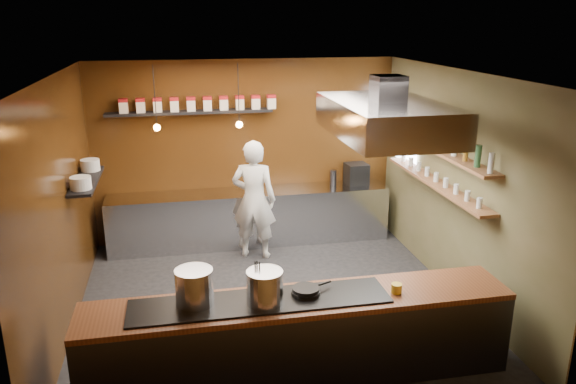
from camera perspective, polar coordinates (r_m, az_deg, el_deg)
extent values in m
plane|color=black|center=(7.59, -1.51, -11.27)|extent=(5.00, 5.00, 0.00)
plane|color=#321909|center=(9.38, -4.22, 4.17)|extent=(5.00, 0.00, 5.00)
plane|color=#321909|center=(7.04, -22.10, -1.63)|extent=(0.00, 5.00, 5.00)
plane|color=brown|center=(7.79, 16.81, 0.70)|extent=(0.00, 5.00, 5.00)
plane|color=silver|center=(6.69, -1.72, 11.89)|extent=(5.00, 5.00, 0.00)
plane|color=white|center=(9.17, 11.84, 6.09)|extent=(0.00, 1.00, 1.00)
cube|color=silver|center=(9.37, -3.83, -2.55)|extent=(4.60, 0.65, 0.90)
cube|color=#38383D|center=(6.02, 1.17, -14.87)|extent=(4.40, 0.70, 0.86)
cube|color=brown|center=(5.79, 1.19, -11.01)|extent=(4.40, 0.72, 0.06)
cube|color=black|center=(5.70, -2.80, -11.03)|extent=(2.60, 0.55, 0.02)
cube|color=black|center=(9.04, -9.93, 7.98)|extent=(2.60, 0.26, 0.04)
cube|color=black|center=(7.94, -19.78, 1.09)|extent=(0.30, 1.40, 0.04)
cube|color=#925D3A|center=(7.88, 15.04, 4.18)|extent=(0.26, 2.80, 0.04)
cube|color=#925D3A|center=(7.99, 14.78, 0.90)|extent=(0.26, 2.80, 0.04)
cube|color=#38383D|center=(6.67, 10.15, 10.32)|extent=(0.35, 0.35, 0.30)
cube|color=silver|center=(6.72, 10.00, 7.36)|extent=(1.20, 2.00, 0.40)
cube|color=white|center=(6.76, 9.90, 5.60)|extent=(1.00, 1.80, 0.02)
cylinder|color=black|center=(8.34, -13.38, 9.43)|extent=(0.01, 0.01, 0.90)
sphere|color=orange|center=(8.41, -13.17, 6.39)|extent=(0.10, 0.10, 0.10)
cylinder|color=black|center=(8.39, -5.05, 9.86)|extent=(0.01, 0.01, 0.90)
sphere|color=orange|center=(8.46, -4.97, 6.84)|extent=(0.10, 0.10, 0.10)
cube|color=beige|center=(9.06, -16.36, 8.23)|extent=(0.13, 0.13, 0.17)
cube|color=maroon|center=(9.04, -16.42, 8.92)|extent=(0.13, 0.13, 0.05)
cube|color=beige|center=(9.04, -14.73, 8.34)|extent=(0.13, 0.13, 0.17)
cube|color=maroon|center=(9.02, -14.78, 9.03)|extent=(0.13, 0.13, 0.05)
cube|color=beige|center=(9.03, -13.10, 8.45)|extent=(0.13, 0.13, 0.17)
cube|color=maroon|center=(9.01, -13.15, 9.14)|extent=(0.13, 0.13, 0.05)
cube|color=beige|center=(9.02, -11.46, 8.55)|extent=(0.13, 0.13, 0.17)
cube|color=maroon|center=(9.01, -11.50, 9.24)|extent=(0.13, 0.13, 0.05)
cube|color=beige|center=(9.03, -9.82, 8.65)|extent=(0.13, 0.13, 0.17)
cube|color=maroon|center=(9.01, -9.86, 9.34)|extent=(0.14, 0.13, 0.05)
cube|color=beige|center=(9.04, -8.19, 8.73)|extent=(0.13, 0.13, 0.17)
cube|color=maroon|center=(9.02, -8.22, 9.42)|extent=(0.14, 0.13, 0.05)
cube|color=beige|center=(9.05, -6.55, 8.81)|extent=(0.13, 0.13, 0.17)
cube|color=maroon|center=(9.04, -6.58, 9.50)|extent=(0.14, 0.13, 0.05)
cube|color=beige|center=(9.08, -4.93, 8.88)|extent=(0.13, 0.13, 0.17)
cube|color=maroon|center=(9.06, -4.95, 9.57)|extent=(0.14, 0.13, 0.05)
cube|color=beige|center=(9.11, -3.31, 8.95)|extent=(0.13, 0.13, 0.17)
cube|color=maroon|center=(9.10, -3.32, 9.63)|extent=(0.14, 0.13, 0.05)
cube|color=beige|center=(9.15, -1.71, 9.01)|extent=(0.13, 0.13, 0.17)
cube|color=maroon|center=(9.13, -1.71, 9.69)|extent=(0.14, 0.13, 0.05)
cylinder|color=silver|center=(7.49, -20.31, 0.87)|extent=(0.26, 0.26, 0.16)
cylinder|color=silver|center=(8.35, -19.45, 2.60)|extent=(0.26, 0.26, 0.16)
cylinder|color=silver|center=(6.74, 19.93, 2.77)|extent=(0.06, 0.06, 0.24)
cylinder|color=#2D5933|center=(6.98, 18.73, 3.37)|extent=(0.06, 0.06, 0.24)
cylinder|color=#8C601E|center=(7.22, 17.61, 3.93)|extent=(0.06, 0.06, 0.24)
cylinder|color=silver|center=(7.47, 16.57, 4.45)|extent=(0.06, 0.06, 0.24)
cylinder|color=#2D5933|center=(7.72, 15.59, 4.94)|extent=(0.06, 0.06, 0.24)
cylinder|color=#8C601E|center=(7.97, 14.67, 5.40)|extent=(0.06, 0.06, 0.24)
cylinder|color=silver|center=(8.23, 13.80, 5.82)|extent=(0.06, 0.06, 0.24)
cylinder|color=#2D5933|center=(8.49, 12.99, 6.22)|extent=(0.06, 0.06, 0.24)
cylinder|color=#8C601E|center=(8.74, 12.22, 6.60)|extent=(0.06, 0.06, 0.24)
cylinder|color=silver|center=(9.01, 11.50, 6.95)|extent=(0.06, 0.06, 0.24)
cylinder|color=silver|center=(7.00, 18.87, -1.07)|extent=(0.07, 0.07, 0.13)
cylinder|color=silver|center=(7.24, 17.76, -0.37)|extent=(0.07, 0.07, 0.13)
cylinder|color=silver|center=(7.48, 16.72, 0.29)|extent=(0.07, 0.07, 0.13)
cylinder|color=silver|center=(7.72, 15.74, 0.91)|extent=(0.07, 0.07, 0.13)
cylinder|color=silver|center=(7.97, 14.82, 1.49)|extent=(0.07, 0.07, 0.13)
cylinder|color=silver|center=(8.22, 13.96, 2.03)|extent=(0.07, 0.07, 0.13)
cylinder|color=silver|center=(8.47, 13.15, 2.54)|extent=(0.07, 0.07, 0.13)
cylinder|color=silver|center=(8.72, 12.39, 3.02)|extent=(0.07, 0.07, 0.13)
cylinder|color=silver|center=(8.98, 11.66, 3.48)|extent=(0.07, 0.07, 0.13)
cylinder|color=silver|center=(5.62, -9.49, -9.49)|extent=(0.46, 0.46, 0.36)
cylinder|color=silver|center=(5.58, -2.37, -9.63)|extent=(0.47, 0.47, 0.34)
cylinder|color=#B7B9BF|center=(5.68, -3.09, -9.94)|extent=(0.15, 0.15, 0.19)
cylinder|color=black|center=(5.80, 1.81, -10.17)|extent=(0.30, 0.30, 0.04)
cylinder|color=black|center=(5.78, 1.82, -9.84)|extent=(0.28, 0.28, 0.04)
cylinder|color=black|center=(5.91, 3.64, -9.25)|extent=(0.18, 0.09, 0.02)
cylinder|color=yellow|center=(5.96, 10.96, -9.59)|extent=(0.13, 0.13, 0.10)
cube|color=black|center=(9.64, 6.96, 1.85)|extent=(0.38, 0.36, 0.36)
imported|color=silver|center=(8.67, -3.48, -0.79)|extent=(0.79, 0.65, 1.88)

